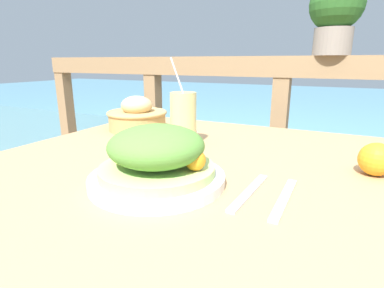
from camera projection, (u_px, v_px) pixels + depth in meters
The scene contains 10 objects.
patio_table at pixel (214, 201), 0.71m from camera, with size 1.14×1.00×0.72m.
railing_fence at pixel (279, 124), 1.37m from camera, with size 2.80×0.08×0.98m.
sea_backdrop at pixel (316, 121), 3.64m from camera, with size 12.00×4.00×0.51m.
salad_plate at pixel (157, 159), 0.58m from camera, with size 0.27×0.27×0.12m.
drink_glass at pixel (183, 119), 0.85m from camera, with size 0.07×0.07×0.25m.
bread_basket at pixel (137, 116), 1.05m from camera, with size 0.21×0.21×0.12m.
potted_plant at pixel (336, 12), 1.17m from camera, with size 0.20×0.20×0.29m.
fork at pixel (249, 192), 0.55m from camera, with size 0.03×0.18×0.00m.
knife at pixel (284, 199), 0.53m from camera, with size 0.02×0.18×0.00m.
orange_near_basket at pixel (376, 159), 0.63m from camera, with size 0.07×0.07×0.07m.
Camera 1 is at (0.24, -0.60, 0.95)m, focal length 28.00 mm.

